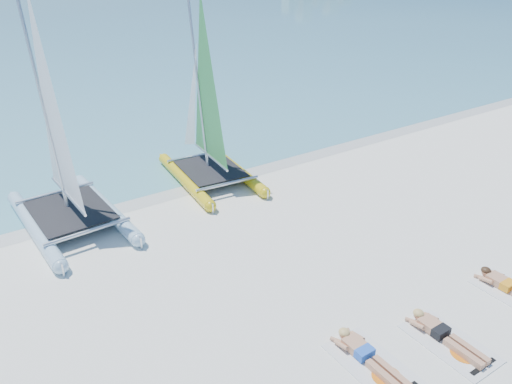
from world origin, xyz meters
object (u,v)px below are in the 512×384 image
Objects in this scene: towel_b at (373,365)px; sunbather_c at (442,333)px; towel_c at (449,343)px; catamaran_blue at (59,156)px; sunbather_b at (366,354)px; sunbather_d at (510,286)px; catamaran_yellow at (203,119)px.

towel_b is 1.07× the size of sunbather_c.
catamaran_blue is at bearing 118.52° from towel_c.
sunbather_b is 0.93× the size of towel_c.
sunbather_d is at bearing -52.36° from catamaran_blue.
towel_c is 2.58m from sunbather_d.
sunbather_b is 1.75m from sunbather_c.
sunbather_d is at bearing 7.36° from towel_c.
sunbather_d reaches higher than towel_b.
catamaran_blue is 3.97× the size of sunbather_b.
towel_b is 1.75m from towel_c.
catamaran_yellow is 3.67× the size of sunbather_d.
towel_b is at bearing 178.58° from sunbather_d.
catamaran_yellow is 3.67× the size of sunbather_c.
towel_c is (4.95, -9.11, -2.04)m from catamaran_blue.
sunbather_c is at bearing -8.15° from towel_b.
sunbather_c is (4.95, -8.92, -1.93)m from catamaran_blue.
towel_b is at bearing -94.08° from catamaran_yellow.
catamaran_blue reaches higher than sunbather_c.
sunbather_b is at bearing 176.00° from sunbather_d.
towel_b is 1.72m from sunbather_c.
sunbather_b is 4.26m from sunbather_d.
catamaran_blue is 3.97× the size of sunbather_d.
sunbather_d is (2.55, 0.14, 0.00)m from sunbather_c.
sunbather_b is (-1.52, -9.26, -1.88)m from catamaran_yellow.
sunbather_b is at bearing 165.63° from sunbather_c.
towel_c is at bearing -90.00° from sunbather_c.
sunbather_b is (-0.00, 0.19, 0.11)m from towel_b.
catamaran_yellow is 3.43× the size of towel_c.
sunbather_d is (2.73, -9.56, -1.88)m from catamaran_yellow.
sunbather_c is at bearing -63.84° from catamaran_blue.
towel_c is 1.07× the size of sunbather_c.
sunbather_d is at bearing -68.98° from catamaran_yellow.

